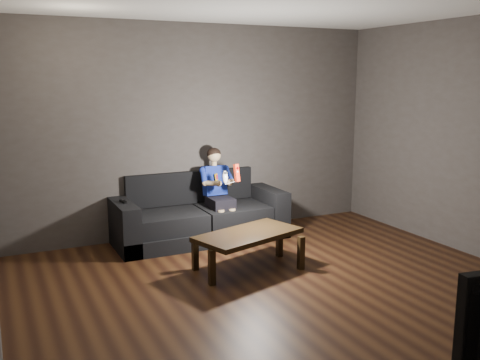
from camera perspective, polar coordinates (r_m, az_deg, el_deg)
floor at (r=5.09m, az=6.18°, el=-12.61°), size 5.00×5.00×0.00m
back_wall at (r=6.95m, az=-4.52°, el=5.29°), size 5.00×0.04×2.70m
sofa at (r=6.82m, az=-4.47°, el=-4.04°), size 2.15×0.93×0.83m
child at (r=6.76m, az=-2.41°, el=-0.51°), size 0.42×0.52×1.04m
wii_remote_red at (r=6.39m, az=-0.35°, el=0.77°), size 0.07×0.09×0.22m
nunchuk_white at (r=6.34m, az=-1.59°, el=0.29°), size 0.08×0.11×0.17m
wii_remote_black at (r=6.39m, az=-12.37°, el=-2.25°), size 0.06×0.14×0.03m
coffee_table at (r=5.69m, az=0.88°, el=-6.14°), size 1.25×0.88×0.41m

